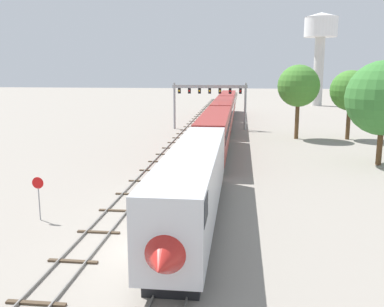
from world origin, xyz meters
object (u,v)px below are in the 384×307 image
signal_gantry (210,95)px  water_tower (321,35)px  trackside_tree_left (384,98)px  passenger_train (220,121)px  trackside_tree_mid (299,86)px  trackside_tree_right (350,91)px  stop_sign (39,192)px

signal_gantry → water_tower: (25.29, 49.29, 12.87)m
water_tower → trackside_tree_left: size_ratio=2.28×
passenger_train → trackside_tree_mid: size_ratio=8.46×
passenger_train → signal_gantry: signal_gantry is taller
trackside_tree_mid → trackside_tree_right: 7.07m
water_tower → trackside_tree_right: size_ratio=2.52×
water_tower → trackside_tree_left: water_tower is taller
signal_gantry → trackside_tree_left: 31.16m
stop_sign → trackside_tree_left: size_ratio=0.27×
signal_gantry → water_tower: 56.87m
passenger_train → water_tower: 66.17m
stop_sign → trackside_tree_left: 33.68m
trackside_tree_mid → trackside_tree_right: bearing=2.3°
water_tower → trackside_tree_left: bearing=-94.7°
trackside_tree_right → passenger_train: bearing=-171.5°
stop_sign → trackside_tree_left: trackside_tree_left is taller
water_tower → stop_sign: bearing=-109.5°
water_tower → trackside_tree_right: water_tower is taller
water_tower → stop_sign: water_tower is taller
trackside_tree_mid → trackside_tree_left: bearing=-68.7°
passenger_train → water_tower: water_tower is taller
signal_gantry → trackside_tree_left: bearing=-51.9°
stop_sign → trackside_tree_right: bearing=52.5°
signal_gantry → trackside_tree_mid: bearing=-32.8°
trackside_tree_right → signal_gantry: bearing=158.1°
signal_gantry → trackside_tree_mid: (12.91, -8.32, 1.76)m
signal_gantry → trackside_tree_right: size_ratio=1.27×
water_tower → trackside_tree_left: (-6.08, -73.79, -11.65)m
water_tower → stop_sign: 100.43m
passenger_train → signal_gantry: bearing=101.9°
passenger_train → signal_gantry: size_ratio=7.19×
passenger_train → trackside_tree_left: trackside_tree_left is taller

